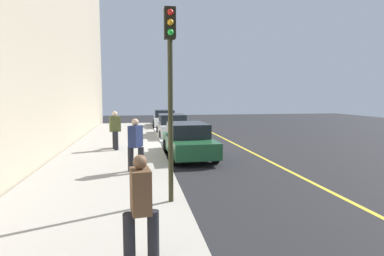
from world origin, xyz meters
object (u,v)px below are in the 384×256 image
(parked_car_green, at_px, (188,140))
(pedestrian_brown_coat, at_px, (141,205))
(pedestrian_olive_coat, at_px, (115,129))
(pedestrian_navy_coat, at_px, (136,144))
(parked_car_white, at_px, (164,119))
(rolling_suitcase, at_px, (115,142))
(parked_car_silver, at_px, (172,126))
(traffic_light_pole, at_px, (170,74))

(parked_car_green, bearing_deg, pedestrian_brown_coat, -13.67)
(pedestrian_olive_coat, relative_size, pedestrian_navy_coat, 1.02)
(parked_car_white, distance_m, pedestrian_olive_coat, 11.92)
(rolling_suitcase, bearing_deg, parked_car_white, 163.14)
(pedestrian_brown_coat, bearing_deg, pedestrian_navy_coat, -178.72)
(parked_car_green, xyz_separation_m, pedestrian_brown_coat, (8.70, -2.11, 0.29))
(rolling_suitcase, bearing_deg, pedestrian_olive_coat, 6.28)
(parked_car_green, bearing_deg, pedestrian_olive_coat, -118.81)
(pedestrian_olive_coat, xyz_separation_m, pedestrian_brown_coat, (10.48, 1.13, -0.08))
(parked_car_silver, bearing_deg, rolling_suitcase, -36.25)
(parked_car_silver, height_order, rolling_suitcase, parked_car_silver)
(parked_car_white, height_order, pedestrian_navy_coat, pedestrian_navy_coat)
(rolling_suitcase, bearing_deg, traffic_light_pole, 13.05)
(parked_car_white, bearing_deg, parked_car_green, -0.16)
(pedestrian_brown_coat, bearing_deg, rolling_suitcase, -173.83)
(pedestrian_olive_coat, bearing_deg, parked_car_silver, 146.73)
(pedestrian_brown_coat, bearing_deg, parked_car_white, 174.40)
(traffic_light_pole, bearing_deg, parked_car_green, 167.08)
(parked_car_green, distance_m, traffic_light_pole, 6.65)
(parked_car_green, xyz_separation_m, rolling_suitcase, (-2.24, -3.30, -0.31))
(pedestrian_navy_coat, distance_m, pedestrian_brown_coat, 5.85)
(parked_car_silver, height_order, pedestrian_navy_coat, pedestrian_navy_coat)
(parked_car_green, distance_m, pedestrian_navy_coat, 3.64)
(traffic_light_pole, bearing_deg, pedestrian_brown_coat, -15.33)
(parked_car_silver, relative_size, pedestrian_olive_coat, 2.53)
(pedestrian_olive_coat, bearing_deg, parked_car_green, 61.19)
(pedestrian_brown_coat, height_order, traffic_light_pole, traffic_light_pole)
(traffic_light_pole, bearing_deg, pedestrian_navy_coat, -164.79)
(pedestrian_brown_coat, relative_size, rolling_suitcase, 1.76)
(pedestrian_brown_coat, xyz_separation_m, rolling_suitcase, (-10.94, -1.18, -0.59))
(traffic_light_pole, distance_m, rolling_suitcase, 8.93)
(pedestrian_olive_coat, bearing_deg, rolling_suitcase, -173.72)
(pedestrian_brown_coat, xyz_separation_m, traffic_light_pole, (-2.67, 0.73, 2.18))
(parked_car_silver, height_order, pedestrian_brown_coat, pedestrian_brown_coat)
(parked_car_silver, height_order, traffic_light_pole, traffic_light_pole)
(pedestrian_navy_coat, height_order, pedestrian_brown_coat, pedestrian_navy_coat)
(parked_car_green, relative_size, pedestrian_brown_coat, 2.60)
(pedestrian_navy_coat, distance_m, traffic_light_pole, 3.91)
(parked_car_white, bearing_deg, pedestrian_olive_coat, -16.00)
(pedestrian_navy_coat, distance_m, rolling_suitcase, 5.24)
(parked_car_green, xyz_separation_m, traffic_light_pole, (6.02, -1.38, 2.47))
(rolling_suitcase, bearing_deg, pedestrian_brown_coat, 6.17)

